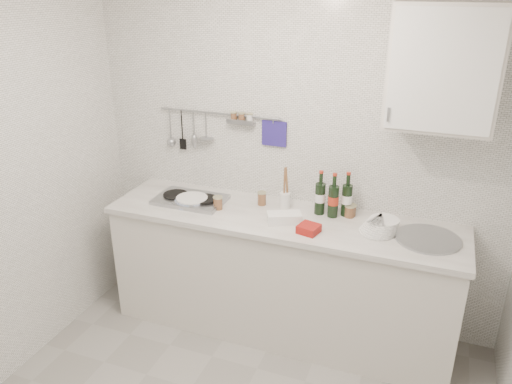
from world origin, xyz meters
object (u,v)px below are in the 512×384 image
at_px(wine_bottles, 334,194).
at_px(utensil_crock, 285,198).
at_px(plate_stack_hob, 190,201).
at_px(wall_cabinet, 444,67).
at_px(plate_stack_sink, 380,226).

xyz_separation_m(wine_bottles, utensil_crock, (-0.34, -0.00, -0.08)).
distance_m(plate_stack_hob, wine_bottles, 1.02).
relative_size(plate_stack_hob, utensil_crock, 0.81).
xyz_separation_m(wall_cabinet, plate_stack_hob, (-1.58, -0.15, -1.01)).
xyz_separation_m(plate_stack_hob, plate_stack_sink, (1.34, 0.03, 0.02)).
bearing_deg(plate_stack_sink, wall_cabinet, 27.43).
xyz_separation_m(wall_cabinet, utensil_crock, (-0.92, 0.02, -0.96)).
distance_m(wall_cabinet, plate_stack_sink, 1.02).
height_order(plate_stack_sink, utensil_crock, utensil_crock).
xyz_separation_m(plate_stack_sink, wine_bottles, (-0.34, 0.15, 0.11)).
height_order(wall_cabinet, utensil_crock, wall_cabinet).
bearing_deg(wall_cabinet, wine_bottles, 177.71).
bearing_deg(wall_cabinet, plate_stack_hob, -174.44).
bearing_deg(plate_stack_hob, wine_bottles, 10.08).
relative_size(wall_cabinet, plate_stack_hob, 2.77).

